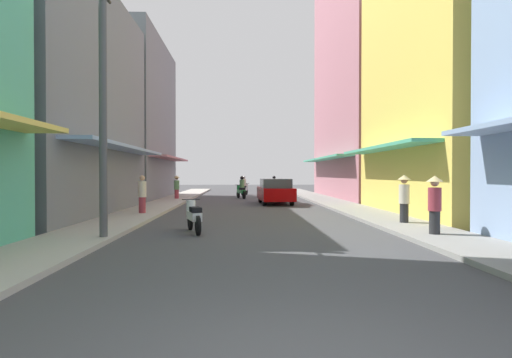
{
  "coord_description": "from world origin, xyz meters",
  "views": [
    {
      "loc": [
        -0.53,
        -3.3,
        1.73
      ],
      "look_at": [
        0.22,
        17.05,
        1.48
      ],
      "focal_mm": 28.97,
      "sensor_mm": 36.0,
      "label": 1
    }
  ],
  "objects_px": {
    "pedestrian_far": "(435,203)",
    "pedestrian_foreground": "(142,196)",
    "motorbike_silver": "(244,187)",
    "pedestrian_midway": "(177,186)",
    "motorbike_white": "(194,215)",
    "pedestrian_crossing": "(404,197)",
    "motorbike_black": "(273,187)",
    "motorbike_green": "(241,189)",
    "parked_car": "(275,191)",
    "utility_pole": "(103,103)"
  },
  "relations": [
    {
      "from": "pedestrian_midway",
      "to": "pedestrian_crossing",
      "type": "height_order",
      "value": "pedestrian_crossing"
    },
    {
      "from": "motorbike_silver",
      "to": "motorbike_white",
      "type": "bearing_deg",
      "value": -94.56
    },
    {
      "from": "parked_car",
      "to": "motorbike_green",
      "type": "bearing_deg",
      "value": 110.5
    },
    {
      "from": "parked_car",
      "to": "utility_pole",
      "type": "relative_size",
      "value": 0.6
    },
    {
      "from": "motorbike_white",
      "to": "pedestrian_foreground",
      "type": "bearing_deg",
      "value": 118.46
    },
    {
      "from": "pedestrian_midway",
      "to": "utility_pole",
      "type": "bearing_deg",
      "value": -87.66
    },
    {
      "from": "motorbike_green",
      "to": "pedestrian_crossing",
      "type": "distance_m",
      "value": 16.28
    },
    {
      "from": "motorbike_white",
      "to": "motorbike_black",
      "type": "bearing_deg",
      "value": 78.83
    },
    {
      "from": "motorbike_silver",
      "to": "pedestrian_crossing",
      "type": "height_order",
      "value": "pedestrian_crossing"
    },
    {
      "from": "motorbike_black",
      "to": "pedestrian_foreground",
      "type": "bearing_deg",
      "value": -113.72
    },
    {
      "from": "motorbike_black",
      "to": "pedestrian_midway",
      "type": "relative_size",
      "value": 1.1
    },
    {
      "from": "motorbike_black",
      "to": "motorbike_white",
      "type": "relative_size",
      "value": 1.02
    },
    {
      "from": "pedestrian_midway",
      "to": "pedestrian_foreground",
      "type": "height_order",
      "value": "pedestrian_foreground"
    },
    {
      "from": "parked_car",
      "to": "pedestrian_far",
      "type": "relative_size",
      "value": 2.48
    },
    {
      "from": "motorbike_silver",
      "to": "pedestrian_midway",
      "type": "relative_size",
      "value": 1.08
    },
    {
      "from": "motorbike_green",
      "to": "pedestrian_far",
      "type": "bearing_deg",
      "value": -73.95
    },
    {
      "from": "parked_car",
      "to": "pedestrian_foreground",
      "type": "xyz_separation_m",
      "value": [
        -6.05,
        -6.44,
        0.1
      ]
    },
    {
      "from": "motorbike_silver",
      "to": "pedestrian_midway",
      "type": "xyz_separation_m",
      "value": [
        -4.49,
        -6.36,
        0.22
      ]
    },
    {
      "from": "pedestrian_crossing",
      "to": "motorbike_black",
      "type": "bearing_deg",
      "value": 98.69
    },
    {
      "from": "pedestrian_crossing",
      "to": "utility_pole",
      "type": "xyz_separation_m",
      "value": [
        -8.95,
        -2.78,
        2.6
      ]
    },
    {
      "from": "motorbike_black",
      "to": "motorbike_green",
      "type": "bearing_deg",
      "value": -126.48
    },
    {
      "from": "pedestrian_crossing",
      "to": "pedestrian_foreground",
      "type": "height_order",
      "value": "pedestrian_crossing"
    },
    {
      "from": "pedestrian_midway",
      "to": "utility_pole",
      "type": "distance_m",
      "value": 16.63
    },
    {
      "from": "pedestrian_far",
      "to": "pedestrian_foreground",
      "type": "relative_size",
      "value": 1.01
    },
    {
      "from": "motorbike_silver",
      "to": "pedestrian_foreground",
      "type": "xyz_separation_m",
      "value": [
        -4.37,
        -16.29,
        0.13
      ]
    },
    {
      "from": "motorbike_black",
      "to": "pedestrian_crossing",
      "type": "distance_m",
      "value": 18.99
    },
    {
      "from": "pedestrian_midway",
      "to": "utility_pole",
      "type": "height_order",
      "value": "utility_pole"
    },
    {
      "from": "pedestrian_far",
      "to": "pedestrian_midway",
      "type": "bearing_deg",
      "value": 120.03
    },
    {
      "from": "motorbike_black",
      "to": "motorbike_silver",
      "type": "distance_m",
      "value": 2.56
    },
    {
      "from": "motorbike_black",
      "to": "pedestrian_midway",
      "type": "bearing_deg",
      "value": -142.63
    },
    {
      "from": "motorbike_white",
      "to": "pedestrian_midway",
      "type": "height_order",
      "value": "pedestrian_midway"
    },
    {
      "from": "motorbike_green",
      "to": "parked_car",
      "type": "relative_size",
      "value": 0.42
    },
    {
      "from": "motorbike_green",
      "to": "utility_pole",
      "type": "relative_size",
      "value": 0.25
    },
    {
      "from": "pedestrian_midway",
      "to": "pedestrian_far",
      "type": "bearing_deg",
      "value": -59.97
    },
    {
      "from": "motorbike_black",
      "to": "parked_car",
      "type": "bearing_deg",
      "value": -93.81
    },
    {
      "from": "motorbike_green",
      "to": "motorbike_black",
      "type": "height_order",
      "value": "same"
    },
    {
      "from": "pedestrian_far",
      "to": "pedestrian_foreground",
      "type": "distance_m",
      "value": 11.22
    },
    {
      "from": "motorbike_white",
      "to": "pedestrian_foreground",
      "type": "xyz_separation_m",
      "value": [
        -2.68,
        4.94,
        0.33
      ]
    },
    {
      "from": "parked_car",
      "to": "pedestrian_foreground",
      "type": "distance_m",
      "value": 8.84
    },
    {
      "from": "parked_car",
      "to": "utility_pole",
      "type": "height_order",
      "value": "utility_pole"
    },
    {
      "from": "motorbike_silver",
      "to": "pedestrian_crossing",
      "type": "distance_m",
      "value": 20.63
    },
    {
      "from": "pedestrian_crossing",
      "to": "pedestrian_foreground",
      "type": "relative_size",
      "value": 1.01
    },
    {
      "from": "motorbike_green",
      "to": "motorbike_white",
      "type": "relative_size",
      "value": 0.99
    },
    {
      "from": "utility_pole",
      "to": "motorbike_black",
      "type": "bearing_deg",
      "value": 74.25
    },
    {
      "from": "motorbike_black",
      "to": "parked_car",
      "type": "height_order",
      "value": "motorbike_black"
    },
    {
      "from": "pedestrian_midway",
      "to": "utility_pole",
      "type": "relative_size",
      "value": 0.23
    },
    {
      "from": "motorbike_green",
      "to": "pedestrian_midway",
      "type": "bearing_deg",
      "value": -157.66
    },
    {
      "from": "motorbike_white",
      "to": "pedestrian_midway",
      "type": "relative_size",
      "value": 1.08
    },
    {
      "from": "pedestrian_crossing",
      "to": "utility_pole",
      "type": "relative_size",
      "value": 0.24
    },
    {
      "from": "motorbike_white",
      "to": "pedestrian_far",
      "type": "height_order",
      "value": "pedestrian_far"
    }
  ]
}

